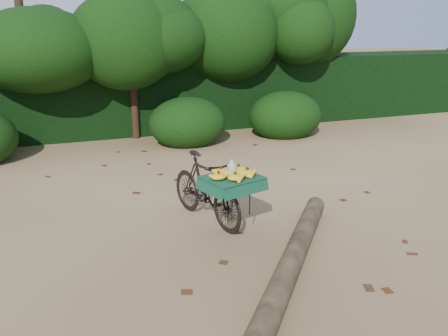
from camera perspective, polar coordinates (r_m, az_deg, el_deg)
name	(u,v)px	position (r m, az deg, el deg)	size (l,w,h in m)	color
ground	(172,224)	(6.68, -6.33, -6.75)	(80.00, 80.00, 0.00)	tan
vendor_bicycle	(207,188)	(6.56, -2.07, -2.44)	(1.02, 1.79, 0.98)	black
fallen_log	(293,259)	(5.52, 8.26, -10.77)	(0.25, 0.25, 3.51)	brown
hedge_backdrop	(108,97)	(12.46, -13.80, 8.33)	(26.00, 1.80, 1.80)	black
tree_row	(80,55)	(11.49, -16.96, 12.92)	(14.50, 2.00, 4.00)	black
bush_clumps	(144,128)	(10.67, -9.59, 4.71)	(8.80, 1.70, 0.90)	black
leaf_litter	(161,208)	(7.27, -7.62, -4.76)	(7.00, 7.30, 0.01)	#432512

